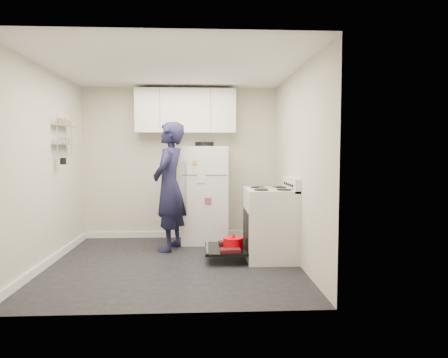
{
  "coord_description": "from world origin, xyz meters",
  "views": [
    {
      "loc": [
        0.39,
        -5.11,
        1.45
      ],
      "look_at": [
        0.68,
        0.64,
        1.05
      ],
      "focal_mm": 32.0,
      "sensor_mm": 36.0,
      "label": 1
    }
  ],
  "objects": [
    {
      "name": "refrigerator",
      "position": [
        0.4,
        1.25,
        0.77
      ],
      "size": [
        0.72,
        0.74,
        1.6
      ],
      "color": "silver",
      "rests_on": "ground"
    },
    {
      "name": "electric_range",
      "position": [
        1.26,
        0.15,
        0.47
      ],
      "size": [
        0.66,
        0.76,
        1.1
      ],
      "color": "silver",
      "rests_on": "ground"
    },
    {
      "name": "room",
      "position": [
        -0.03,
        0.03,
        1.21
      ],
      "size": [
        3.21,
        3.21,
        2.51
      ],
      "color": "black",
      "rests_on": "ground"
    },
    {
      "name": "person",
      "position": [
        -0.12,
        0.73,
        0.94
      ],
      "size": [
        0.61,
        0.78,
        1.88
      ],
      "primitive_type": "imported",
      "rotation": [
        0.0,
        0.0,
        -1.83
      ],
      "color": "#181835",
      "rests_on": "ground"
    },
    {
      "name": "wall_shelf_rack",
      "position": [
        -1.52,
        0.49,
        1.68
      ],
      "size": [
        0.14,
        0.6,
        0.61
      ],
      "color": "#B2B2B7",
      "rests_on": "room"
    },
    {
      "name": "upper_cabinets",
      "position": [
        0.1,
        1.43,
        2.1
      ],
      "size": [
        1.6,
        0.33,
        0.7
      ],
      "primitive_type": "cube",
      "color": "silver",
      "rests_on": "room"
    },
    {
      "name": "open_oven_door",
      "position": [
        0.71,
        0.14,
        0.18
      ],
      "size": [
        0.55,
        0.7,
        0.22
      ],
      "color": "black",
      "rests_on": "ground"
    }
  ]
}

